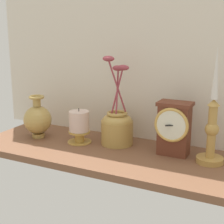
# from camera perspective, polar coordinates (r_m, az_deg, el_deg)

# --- Properties ---
(ground_plane) EXTENTS (1.00, 0.36, 0.02)m
(ground_plane) POSITION_cam_1_polar(r_m,az_deg,el_deg) (1.24, -0.04, -6.82)
(ground_plane) COLOR brown
(back_wall) EXTENTS (1.20, 0.02, 0.65)m
(back_wall) POSITION_cam_1_polar(r_m,az_deg,el_deg) (1.33, 3.59, 9.52)
(back_wall) COLOR beige
(back_wall) RESTS_ON ground_plane
(mantel_clock) EXTENTS (0.12, 0.09, 0.18)m
(mantel_clock) POSITION_cam_1_polar(r_m,az_deg,el_deg) (1.19, 10.02, -2.52)
(mantel_clock) COLOR brown
(mantel_clock) RESTS_ON ground_plane
(candlestick_tall_left) EXTENTS (0.09, 0.09, 0.37)m
(candlestick_tall_left) POSITION_cam_1_polar(r_m,az_deg,el_deg) (1.14, 15.93, -2.44)
(candlestick_tall_left) COLOR #B48740
(candlestick_tall_left) RESTS_ON ground_plane
(brass_vase_bulbous) EXTENTS (0.11, 0.11, 0.17)m
(brass_vase_bulbous) POSITION_cam_1_polar(r_m,az_deg,el_deg) (1.39, -11.99, -1.13)
(brass_vase_bulbous) COLOR tan
(brass_vase_bulbous) RESTS_ON ground_plane
(brass_vase_jar) EXTENTS (0.12, 0.12, 0.32)m
(brass_vase_jar) POSITION_cam_1_polar(r_m,az_deg,el_deg) (1.28, 0.82, -2.17)
(brass_vase_jar) COLOR #B08A43
(brass_vase_jar) RESTS_ON ground_plane
(pillar_candle_front) EXTENTS (0.09, 0.09, 0.13)m
(pillar_candle_front) POSITION_cam_1_polar(r_m,az_deg,el_deg) (1.31, -5.35, -2.21)
(pillar_candle_front) COLOR gold
(pillar_candle_front) RESTS_ON ground_plane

